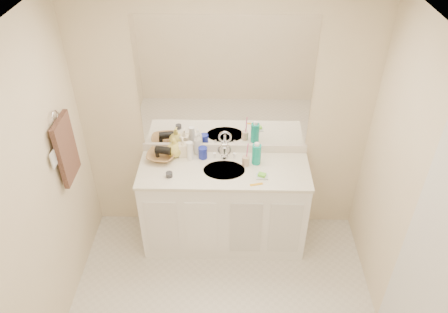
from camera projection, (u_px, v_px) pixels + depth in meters
name	position (u px, v px, depth m)	size (l,w,h in m)	color
ceiling	(220.00, 53.00, 2.13)	(2.60, 2.60, 0.02)	white
wall_back	(225.00, 121.00, 3.89)	(2.60, 0.02, 2.40)	beige
wall_left	(24.00, 224.00, 2.87)	(0.02, 2.60, 2.40)	beige
wall_right	(421.00, 230.00, 2.83)	(0.02, 2.60, 2.40)	beige
vanity_cabinet	(224.00, 206.00, 4.13)	(1.50, 0.55, 0.85)	white
countertop	(224.00, 170.00, 3.87)	(1.52, 0.57, 0.03)	white
backsplash	(225.00, 148.00, 4.05)	(1.52, 0.03, 0.08)	silver
sink_basin	(224.00, 171.00, 3.85)	(0.37, 0.37, 0.02)	beige
faucet	(224.00, 153.00, 3.96)	(0.02, 0.02, 0.11)	silver
mirror	(225.00, 85.00, 3.67)	(1.48, 0.01, 1.20)	white
blue_mug	(203.00, 153.00, 3.96)	(0.08, 0.08, 0.11)	#17249F
tan_cup	(246.00, 161.00, 3.88)	(0.07, 0.07, 0.09)	#D2B394
toothbrush	(247.00, 151.00, 3.81)	(0.01, 0.01, 0.18)	#DD3A8B
mouthwash_bottle	(256.00, 154.00, 3.87)	(0.08, 0.08, 0.19)	#0DA38D
soap_dish	(262.00, 176.00, 3.76)	(0.10, 0.08, 0.01)	silver
green_soap	(262.00, 175.00, 3.75)	(0.07, 0.05, 0.02)	#6EDD36
orange_comb	(256.00, 184.00, 3.68)	(0.11, 0.02, 0.00)	gold
dark_jar	(169.00, 175.00, 3.76)	(0.06, 0.06, 0.04)	#303137
extra_white_bottle	(190.00, 151.00, 3.92)	(0.06, 0.06, 0.18)	white
soap_bottle_white	(198.00, 143.00, 3.99)	(0.08, 0.08, 0.22)	silver
soap_bottle_cream	(183.00, 147.00, 3.97)	(0.08, 0.09, 0.19)	#FFF2CF
soap_bottle_yellow	(174.00, 147.00, 3.96)	(0.15, 0.15, 0.19)	#D7C953
wicker_basket	(162.00, 155.00, 3.96)	(0.26, 0.26, 0.06)	olive
hair_dryer	(163.00, 150.00, 3.93)	(0.07, 0.07, 0.14)	black
towel_ring	(55.00, 117.00, 3.28)	(0.11, 0.11, 0.01)	silver
hand_towel	(66.00, 149.00, 3.46)	(0.04, 0.32, 0.55)	#37231D
switch_plate	(54.00, 159.00, 3.27)	(0.01, 0.09, 0.13)	silver
door	(427.00, 288.00, 2.70)	(0.02, 0.82, 2.00)	silver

